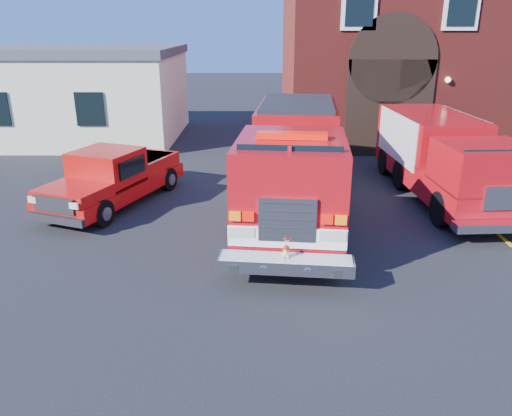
{
  "coord_description": "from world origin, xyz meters",
  "views": [
    {
      "loc": [
        0.04,
        -12.02,
        5.24
      ],
      "look_at": [
        0.0,
        -1.2,
        1.3
      ],
      "focal_mm": 35.0,
      "sensor_mm": 36.0,
      "label": 1
    }
  ],
  "objects_px": {
    "fire_station": "(438,48)",
    "fire_engine": "(294,161)",
    "side_building": "(75,92)",
    "secondary_truck": "(443,156)",
    "pickup_truck": "(114,178)"
  },
  "relations": [
    {
      "from": "fire_engine",
      "to": "secondary_truck",
      "type": "bearing_deg",
      "value": 16.19
    },
    {
      "from": "fire_station",
      "to": "fire_engine",
      "type": "xyz_separation_m",
      "value": [
        -7.88,
        -11.82,
        -2.71
      ]
    },
    {
      "from": "pickup_truck",
      "to": "fire_engine",
      "type": "bearing_deg",
      "value": -6.48
    },
    {
      "from": "side_building",
      "to": "secondary_truck",
      "type": "xyz_separation_m",
      "value": [
        14.98,
        -9.41,
        -0.85
      ]
    },
    {
      "from": "fire_station",
      "to": "side_building",
      "type": "height_order",
      "value": "fire_station"
    },
    {
      "from": "side_building",
      "to": "pickup_truck",
      "type": "height_order",
      "value": "side_building"
    },
    {
      "from": "side_building",
      "to": "secondary_truck",
      "type": "bearing_deg",
      "value": -32.15
    },
    {
      "from": "fire_engine",
      "to": "pickup_truck",
      "type": "distance_m",
      "value": 5.62
    },
    {
      "from": "secondary_truck",
      "to": "fire_station",
      "type": "bearing_deg",
      "value": 73.87
    },
    {
      "from": "secondary_truck",
      "to": "side_building",
      "type": "bearing_deg",
      "value": 147.85
    },
    {
      "from": "secondary_truck",
      "to": "pickup_truck",
      "type": "bearing_deg",
      "value": -175.69
    },
    {
      "from": "fire_station",
      "to": "side_building",
      "type": "xyz_separation_m",
      "value": [
        -17.99,
        -0.99,
        -2.05
      ]
    },
    {
      "from": "fire_engine",
      "to": "pickup_truck",
      "type": "xyz_separation_m",
      "value": [
        -5.54,
        0.63,
        -0.7
      ]
    },
    {
      "from": "pickup_truck",
      "to": "secondary_truck",
      "type": "relative_size",
      "value": 0.74
    },
    {
      "from": "side_building",
      "to": "fire_engine",
      "type": "relative_size",
      "value": 1.03
    }
  ]
}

